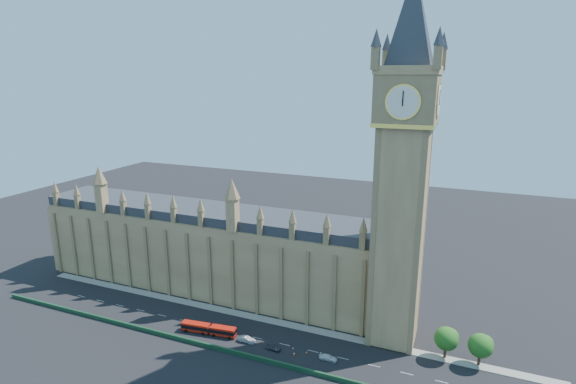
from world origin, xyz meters
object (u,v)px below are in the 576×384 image
at_px(car_grey, 273,348).
at_px(car_white, 328,358).
at_px(red_bus, 209,329).
at_px(car_silver, 247,339).

relative_size(car_grey, car_white, 0.87).
bearing_deg(car_grey, red_bus, 94.35).
distance_m(car_grey, car_white, 14.76).
distance_m(car_silver, car_white, 22.78).
xyz_separation_m(red_bus, car_white, (34.42, 1.10, -0.76)).
xyz_separation_m(red_bus, car_grey, (19.71, -0.20, -0.74)).
height_order(car_grey, car_white, car_grey).
distance_m(red_bus, car_grey, 19.73).
bearing_deg(car_grey, car_white, -80.04).
xyz_separation_m(red_bus, car_silver, (11.64, 0.42, -0.65)).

